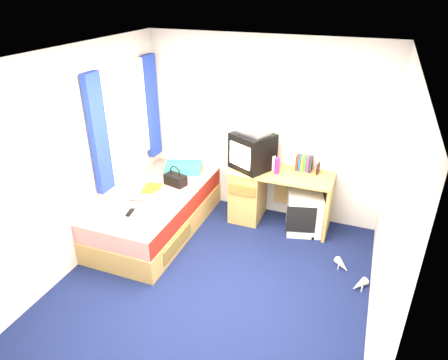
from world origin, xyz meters
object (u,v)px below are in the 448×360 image
at_px(desk, 261,192).
at_px(magazine, 152,188).
at_px(colour_swatch_fan, 126,219).
at_px(water_bottle, 136,198).
at_px(pillow, 183,168).
at_px(vcr, 253,131).
at_px(crt_tv, 252,151).
at_px(pink_water_bottle, 277,166).
at_px(storage_cube, 304,212).
at_px(white_heels, 350,275).
at_px(bed, 157,211).
at_px(handbag, 175,179).
at_px(remote_control, 130,212).
at_px(aerosol_can, 273,163).
at_px(towel, 165,202).
at_px(picture_frame, 318,169).

bearing_deg(desk, magazine, -153.04).
bearing_deg(colour_swatch_fan, water_bottle, 106.93).
bearing_deg(pillow, water_bottle, -100.29).
height_order(vcr, water_bottle, vcr).
bearing_deg(magazine, vcr, 29.79).
distance_m(crt_tv, pink_water_bottle, 0.38).
bearing_deg(colour_swatch_fan, storage_cube, 36.44).
bearing_deg(desk, white_heels, -32.77).
relative_size(storage_cube, vcr, 1.37).
distance_m(crt_tv, colour_swatch_fan, 1.81).
bearing_deg(storage_cube, magazine, -177.89).
bearing_deg(bed, handbag, 64.62).
height_order(pink_water_bottle, remote_control, pink_water_bottle).
xyz_separation_m(storage_cube, aerosol_can, (-0.48, 0.11, 0.58)).
bearing_deg(pink_water_bottle, storage_cube, -3.00).
distance_m(bed, towel, 0.49).
bearing_deg(white_heels, storage_cube, 132.00).
bearing_deg(towel, white_heels, 3.76).
bearing_deg(bed, aerosol_can, 30.11).
bearing_deg(towel, storage_cube, 30.40).
xyz_separation_m(pink_water_bottle, aerosol_can, (-0.07, 0.09, 0.00)).
bearing_deg(pillow, desk, 1.39).
relative_size(picture_frame, handbag, 0.44).
relative_size(storage_cube, remote_control, 3.36).
height_order(picture_frame, colour_swatch_fan, picture_frame).
distance_m(bed, pink_water_bottle, 1.66).
relative_size(crt_tv, picture_frame, 4.46).
distance_m(pillow, picture_frame, 1.86).
xyz_separation_m(storage_cube, colour_swatch_fan, (-1.80, -1.33, 0.28)).
height_order(bed, crt_tv, crt_tv).
distance_m(desk, picture_frame, 0.82).
distance_m(towel, remote_control, 0.42).
relative_size(towel, magazine, 1.16).
bearing_deg(aerosol_can, bed, -149.89).
xyz_separation_m(desk, vcr, (-0.14, 0.00, 0.85)).
distance_m(pink_water_bottle, remote_control, 1.90).
bearing_deg(bed, vcr, 35.17).
xyz_separation_m(desk, handbag, (-1.05, -0.44, 0.21)).
bearing_deg(crt_tv, desk, 28.15).
relative_size(pink_water_bottle, aerosol_can, 1.00).
height_order(bed, magazine, magazine).
relative_size(vcr, remote_control, 2.45).
xyz_separation_m(magazine, white_heels, (2.58, -0.18, -0.51)).
bearing_deg(vcr, colour_swatch_fan, -101.35).
distance_m(handbag, white_heels, 2.44).
bearing_deg(pillow, handbag, -77.95).
bearing_deg(bed, crt_tv, 35.07).
bearing_deg(colour_swatch_fan, towel, 58.18).
xyz_separation_m(picture_frame, remote_control, (-1.91, -1.40, -0.27)).
height_order(desk, magazine, desk).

